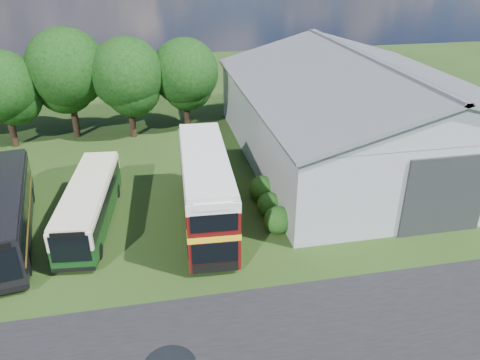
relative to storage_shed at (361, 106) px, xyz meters
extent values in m
plane|color=#1F3410|center=(-15.00, -15.98, -4.17)|extent=(120.00, 120.00, 0.00)
cube|color=black|center=(-12.00, -18.98, -4.17)|extent=(60.00, 8.00, 0.02)
cube|color=gray|center=(0.00, 0.02, -1.42)|extent=(18.00, 24.00, 5.50)
cube|color=#2D3033|center=(0.00, -12.06, -1.67)|extent=(5.20, 0.18, 5.00)
cylinder|color=black|center=(-28.00, 7.52, -2.64)|extent=(0.56, 0.56, 3.06)
sphere|color=black|center=(-28.00, 7.52, 1.10)|extent=(5.78, 5.78, 5.78)
cylinder|color=black|center=(-23.00, 8.82, -2.37)|extent=(0.56, 0.56, 3.60)
sphere|color=black|center=(-23.00, 8.82, 2.03)|extent=(6.80, 6.80, 6.80)
cylinder|color=black|center=(-18.00, 7.82, -2.51)|extent=(0.56, 0.56, 3.31)
sphere|color=black|center=(-18.00, 7.82, 1.54)|extent=(6.26, 6.26, 6.26)
cylinder|color=black|center=(-13.00, 8.62, -2.58)|extent=(0.56, 0.56, 3.17)
sphere|color=black|center=(-13.00, 8.62, 1.29)|extent=(5.98, 5.98, 5.98)
sphere|color=#194714|center=(-9.40, -9.98, -4.17)|extent=(1.70, 1.70, 1.70)
sphere|color=#194714|center=(-9.40, -7.98, -4.17)|extent=(1.60, 1.60, 1.60)
sphere|color=#194714|center=(-9.40, -5.98, -4.17)|extent=(1.80, 1.80, 1.80)
cube|color=#0D3312|center=(-20.45, -7.09, -2.63)|extent=(3.36, 10.30, 2.51)
cube|color=#4D0D0B|center=(-13.48, -8.24, -1.67)|extent=(3.33, 10.97, 4.34)
cube|color=black|center=(-25.21, -7.58, -2.38)|extent=(4.58, 12.10, 2.94)
camera|label=1|loc=(-16.36, -33.06, 11.28)|focal=35.00mm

